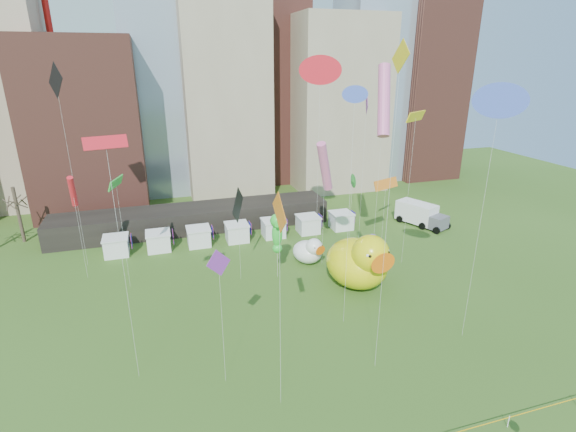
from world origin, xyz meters
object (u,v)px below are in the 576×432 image
object	(u,v)px
big_duck	(359,261)
seahorse_green	(277,230)
seahorse_purple	(372,248)
small_duck	(309,251)
box_truck	(420,214)

from	to	relation	value
big_duck	seahorse_green	bearing A→B (deg)	141.10
big_duck	seahorse_green	distance (m)	9.22
seahorse_green	seahorse_purple	size ratio (longest dim) A/B	1.31
seahorse_green	seahorse_purple	xyz separation A→B (m)	(9.07, -4.21, -1.48)
seahorse_purple	small_duck	bearing A→B (deg)	133.55
seahorse_green	seahorse_purple	distance (m)	10.11
seahorse_green	big_duck	bearing A→B (deg)	-15.58
small_duck	box_truck	bearing A→B (deg)	-1.66
seahorse_green	box_truck	bearing A→B (deg)	37.02
small_duck	seahorse_green	xyz separation A→B (m)	(-4.48, -2.37, 4.05)
box_truck	big_duck	bearing A→B (deg)	-163.62
small_duck	seahorse_purple	size ratio (longest dim) A/B	0.84
small_duck	box_truck	world-z (taller)	small_duck
big_duck	box_truck	xyz separation A→B (m)	(16.67, 14.06, -1.36)
big_duck	small_duck	world-z (taller)	big_duck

